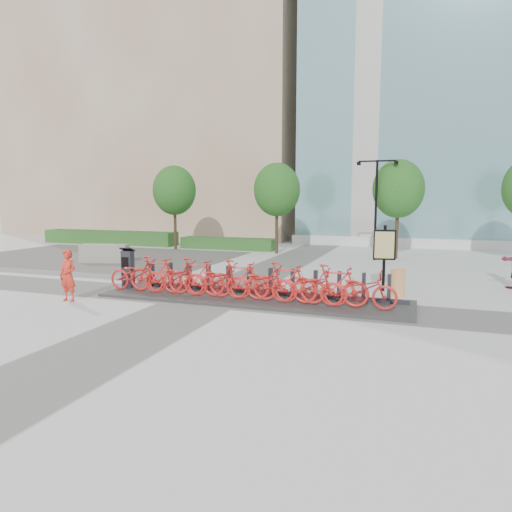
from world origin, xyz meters
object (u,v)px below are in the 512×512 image
(worker_red, at_px, (68,275))
(construction_barrel, at_px, (398,283))
(bike_0, at_px, (137,275))
(map_sign, at_px, (384,248))
(jersey_barrier, at_px, (104,253))
(kiosk, at_px, (128,268))

(worker_red, distance_m, construction_barrel, 10.19)
(bike_0, bearing_deg, construction_barrel, -74.32)
(map_sign, bearing_deg, bike_0, -167.93)
(jersey_barrier, bearing_deg, kiosk, -60.84)
(worker_red, bearing_deg, kiosk, 76.94)
(construction_barrel, bearing_deg, map_sign, 121.61)
(map_sign, bearing_deg, jersey_barrier, 159.05)
(worker_red, relative_size, jersey_barrier, 0.68)
(construction_barrel, xyz_separation_m, map_sign, (-0.49, 0.80, 1.02))
(bike_0, relative_size, map_sign, 0.91)
(bike_0, height_order, kiosk, kiosk)
(worker_red, distance_m, map_sign, 10.11)
(worker_red, xyz_separation_m, jersey_barrier, (-4.44, 7.39, -0.34))
(bike_0, xyz_separation_m, construction_barrel, (8.10, 2.27, -0.17))
(jersey_barrier, xyz_separation_m, map_sign, (13.31, -2.59, 1.02))
(bike_0, relative_size, kiosk, 1.46)
(jersey_barrier, bearing_deg, map_sign, -25.85)
(construction_barrel, height_order, jersey_barrier, jersey_barrier)
(construction_barrel, height_order, map_sign, map_sign)
(bike_0, distance_m, kiosk, 0.81)
(bike_0, height_order, worker_red, worker_red)
(bike_0, relative_size, construction_barrel, 2.27)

